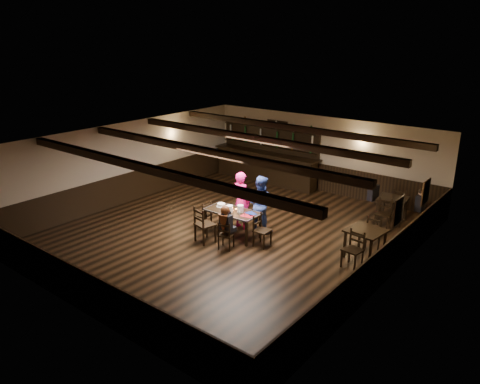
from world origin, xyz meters
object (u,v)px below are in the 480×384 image
Objects in this scene: man_blue at (260,204)px; chair_near_left at (202,222)px; woman_pink at (241,200)px; bar_counter at (267,163)px; chair_near_right at (225,233)px; cake at (221,205)px; dining_table at (233,214)px.

chair_near_left is at bearing 59.58° from man_blue.
woman_pink is at bearing 9.35° from man_blue.
chair_near_left is at bearing -71.30° from bar_counter.
cake is at bearing 135.17° from chair_near_right.
dining_table is 0.88m from man_blue.
chair_near_left is 0.60× the size of woman_pink.
cake is (-0.13, 0.94, 0.20)m from chair_near_left.
woman_pink is 0.62m from cake.
man_blue is at bearing 62.35° from dining_table.
bar_counter is (-2.11, 4.23, -0.13)m from woman_pink.
dining_table is at bearing 67.99° from chair_near_left.
chair_near_right is (0.41, -0.80, -0.21)m from dining_table.
woman_pink is 1.03× the size of man_blue.
dining_table is at bearing 116.95° from chair_near_right.
chair_near_left is (-0.35, -0.86, -0.07)m from dining_table.
bar_counter is (-1.81, 4.77, -0.07)m from cake.
chair_near_left is at bearing -112.01° from dining_table.
woman_pink is (-0.58, 1.41, 0.40)m from chair_near_right.
man_blue reaches higher than chair_near_left.
bar_counter reaches higher than cake.
chair_near_left is 0.23× the size of bar_counter.
bar_counter is (-2.68, 4.08, -0.10)m from man_blue.
man_blue is 5.84× the size of cake.
bar_counter is at bearing 115.46° from chair_near_right.
man_blue is (0.57, 0.15, -0.02)m from woman_pink.
woman_pink is at bearing 60.39° from cake.
dining_table is 0.95× the size of man_blue.
chair_near_right is at bearing 118.49° from woman_pink.
dining_table is at bearing -8.82° from cake.
man_blue reaches higher than cake.
chair_near_left is 0.96m from cake.
bar_counter reaches higher than chair_near_left.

